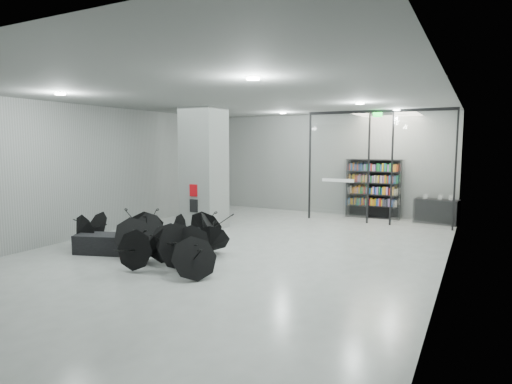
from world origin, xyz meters
The scene contains 10 objects.
room centered at (0.00, 0.00, 2.84)m, with size 14.00×14.02×4.01m.
column centered at (-2.50, 2.00, 2.00)m, with size 1.20×1.20×4.00m, color slate.
fire_cabinet centered at (-2.50, 1.38, 1.35)m, with size 0.28×0.04×0.38m, color #A50A07.
info_panel centered at (-2.50, 1.38, 0.85)m, with size 0.30×0.03×0.42m, color black.
exit_sign centered at (2.40, 5.30, 3.82)m, with size 0.30×0.06×0.15m, color #0CE533.
glass_partition centered at (2.39, 5.50, 2.18)m, with size 5.06×0.08×4.00m.
bench centered at (-2.91, -1.90, 0.25)m, with size 1.55×0.66×0.50m, color black.
bookshelf centered at (2.02, 6.75, 1.12)m, with size 2.04×0.41×2.24m, color black, non-canonical shape.
shop_counter centered at (4.30, 6.59, 0.44)m, with size 1.46×0.59×0.88m, color black.
umbrella_cluster centered at (-1.56, -1.24, 0.30)m, with size 5.43×4.18×1.28m.
Camera 1 is at (5.59, -9.74, 2.84)m, focal length 30.02 mm.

